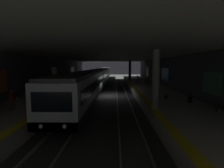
% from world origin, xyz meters
% --- Properties ---
extents(ground_plane, '(120.00, 120.00, 0.00)m').
position_xyz_m(ground_plane, '(0.00, 0.00, 0.00)').
color(ground_plane, '#383A38').
extents(track_left, '(60.00, 1.53, 0.16)m').
position_xyz_m(track_left, '(0.00, -2.20, 0.08)').
color(track_left, gray).
rests_on(track_left, ground).
extents(track_right, '(60.00, 1.53, 0.16)m').
position_xyz_m(track_right, '(0.00, 2.20, 0.08)').
color(track_right, gray).
rests_on(track_right, ground).
extents(platform_left, '(60.00, 5.30, 1.06)m').
position_xyz_m(platform_left, '(0.00, -6.55, 0.53)').
color(platform_left, beige).
rests_on(platform_left, ground).
extents(platform_right, '(60.00, 5.30, 1.06)m').
position_xyz_m(platform_right, '(0.00, 6.55, 0.53)').
color(platform_right, beige).
rests_on(platform_right, ground).
extents(wall_left, '(60.00, 0.56, 5.60)m').
position_xyz_m(wall_left, '(0.03, -9.45, 2.80)').
color(wall_left, '#56565B').
rests_on(wall_left, ground).
extents(wall_right, '(60.00, 0.56, 5.60)m').
position_xyz_m(wall_right, '(0.03, 9.45, 2.80)').
color(wall_right, '#56565B').
rests_on(wall_right, ground).
extents(ceiling_slab, '(60.00, 19.40, 0.40)m').
position_xyz_m(ceiling_slab, '(0.00, 0.00, 5.80)').
color(ceiling_slab, '#ADAAA3').
rests_on(ceiling_slab, wall_left).
extents(pillar_near, '(0.56, 0.56, 4.55)m').
position_xyz_m(pillar_near, '(-11.30, -4.35, 3.33)').
color(pillar_near, gray).
rests_on(pillar_near, platform_left).
extents(pillar_far, '(0.56, 0.56, 4.55)m').
position_xyz_m(pillar_far, '(12.13, -4.35, 3.33)').
color(pillar_far, gray).
rests_on(pillar_far, platform_left).
extents(metro_train, '(58.54, 2.83, 3.49)m').
position_xyz_m(metro_train, '(13.74, 2.20, 2.03)').
color(metro_train, '#B7BCC6').
rests_on(metro_train, track_right).
extents(bench_left_near, '(1.70, 0.47, 0.86)m').
position_xyz_m(bench_left_near, '(-13.15, -8.53, 1.57)').
color(bench_left_near, '#262628').
rests_on(bench_left_near, platform_left).
extents(bench_left_mid, '(1.70, 0.47, 0.86)m').
position_xyz_m(bench_left_mid, '(14.31, -8.53, 1.57)').
color(bench_left_mid, '#262628').
rests_on(bench_left_mid, platform_left).
extents(bench_right_near, '(1.70, 0.47, 0.86)m').
position_xyz_m(bench_right_near, '(-6.83, 8.53, 1.57)').
color(bench_right_near, '#262628').
rests_on(bench_right_near, platform_right).
extents(bench_right_mid, '(1.70, 0.47, 0.86)m').
position_xyz_m(bench_right_mid, '(-0.35, 8.53, 1.57)').
color(bench_right_mid, '#262628').
rests_on(bench_right_mid, platform_right).
extents(bench_right_far, '(1.70, 0.47, 0.86)m').
position_xyz_m(bench_right_far, '(5.98, 8.53, 1.57)').
color(bench_right_far, '#262628').
rests_on(bench_right_far, platform_right).
extents(person_waiting_near, '(0.60, 0.22, 1.53)m').
position_xyz_m(person_waiting_near, '(-12.18, 6.39, 1.87)').
color(person_waiting_near, '#454545').
rests_on(person_waiting_near, platform_right).
extents(person_walking_mid, '(0.60, 0.22, 1.57)m').
position_xyz_m(person_walking_mid, '(6.60, -5.29, 1.90)').
color(person_walking_mid, '#454545').
rests_on(person_walking_mid, platform_left).
extents(person_standing_far, '(0.60, 0.23, 1.67)m').
position_xyz_m(person_standing_far, '(4.94, 5.60, 1.95)').
color(person_standing_far, '#424242').
rests_on(person_standing_far, platform_right).
extents(person_boarding, '(0.60, 0.22, 1.60)m').
position_xyz_m(person_boarding, '(2.74, -7.87, 1.91)').
color(person_boarding, '#272727').
rests_on(person_boarding, platform_left).
extents(suitcase_rolling, '(0.34, 0.27, 0.88)m').
position_xyz_m(suitcase_rolling, '(-9.20, -7.98, 1.34)').
color(suitcase_rolling, black).
rests_on(suitcase_rolling, platform_left).
extents(backpack_on_floor, '(0.30, 0.20, 0.40)m').
position_xyz_m(backpack_on_floor, '(-7.51, -6.33, 1.25)').
color(backpack_on_floor, maroon).
rests_on(backpack_on_floor, platform_left).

